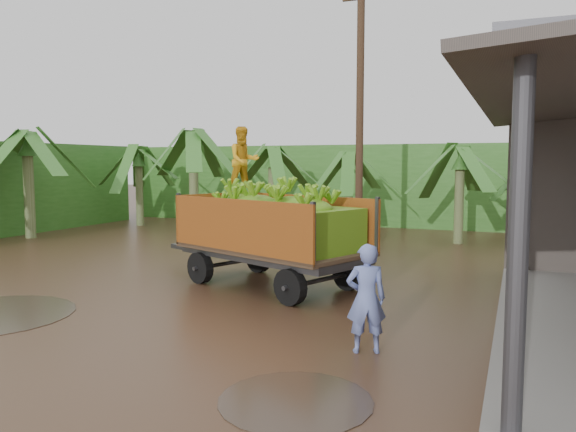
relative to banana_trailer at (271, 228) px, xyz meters
The scene contains 6 objects.
ground 2.38m from the banana_trailer, 94.44° to the right, with size 100.00×100.00×0.00m, color black.
hedge_north 14.21m from the banana_trailer, 98.71° to the left, with size 22.00×3.00×3.60m, color #2D661E.
banana_trailer is the anchor object (origin of this frame).
man_blue 4.74m from the banana_trailer, 48.64° to the right, with size 0.59×0.39×1.63m, color #6B7CC4.
utility_pole 6.80m from the banana_trailer, 86.53° to the left, with size 1.20×0.24×8.56m.
banana_plants 7.47m from the banana_trailer, 142.76° to the left, with size 25.09×20.13×4.31m.
Camera 1 is at (5.29, -9.50, 2.80)m, focal length 35.00 mm.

